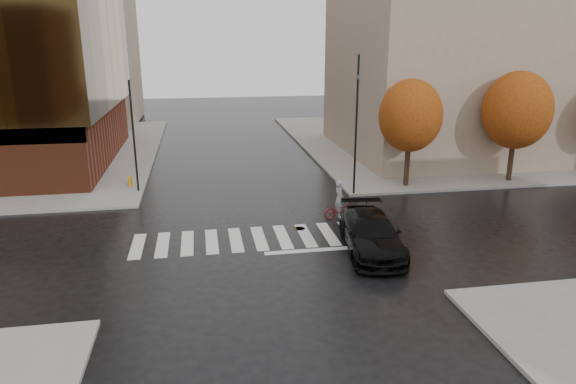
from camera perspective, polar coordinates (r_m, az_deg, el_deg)
The scene contains 13 objects.
ground at distance 23.52m, azimuth -3.04°, elevation -5.61°, with size 120.00×120.00×0.00m, color black.
sidewalk_ne at distance 49.46m, azimuth 18.78°, elevation 5.55°, with size 30.00×30.00×0.15m, color gray.
crosswalk at distance 23.98m, azimuth -3.19°, elevation -5.15°, with size 12.00×3.00×0.01m, color silver.
building_ne_tan at distance 43.25m, azimuth 17.65°, elevation 16.30°, with size 16.00×16.00×18.00m, color gray.
building_nw_far at distance 60.15m, azimuth -23.89°, elevation 16.56°, with size 14.00×12.00×20.00m, color gray.
tree_ne_a at distance 31.90m, azimuth 13.44°, elevation 8.23°, with size 3.80×3.80×6.50m.
tree_ne_b at distance 35.22m, azimuth 24.11°, elevation 8.27°, with size 4.20×4.20×6.89m.
sedan at distance 22.57m, azimuth 9.26°, elevation -4.60°, with size 2.27×5.59×1.62m, color black.
cyclist at distance 26.40m, azimuth 5.82°, elevation -1.53°, with size 1.84×0.78×2.04m.
traffic_light_nw at distance 31.27m, azimuth -16.83°, elevation 6.56°, with size 0.17×0.15×6.53m.
traffic_light_ne at distance 29.56m, azimuth 7.63°, elevation 8.44°, with size 0.20×0.23×7.92m.
fire_hydrant at distance 33.00m, azimuth -17.18°, elevation 1.22°, with size 0.24×0.24×0.68m.
manhole at distance 25.11m, azimuth 1.26°, elevation -4.09°, with size 0.54×0.54×0.01m, color #473C19.
Camera 1 is at (-2.50, -21.61, 8.95)m, focal length 32.00 mm.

